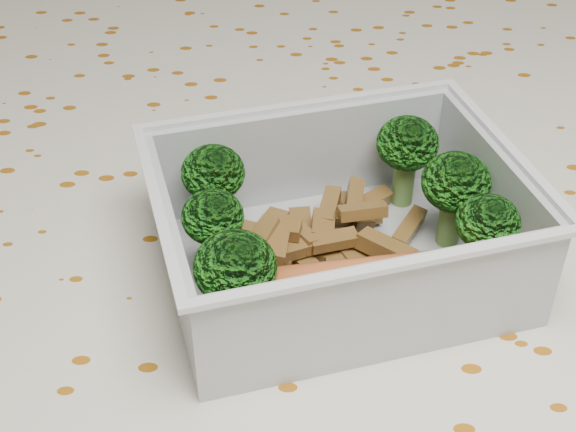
{
  "coord_description": "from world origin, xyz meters",
  "views": [
    {
      "loc": [
        -0.01,
        -0.33,
        1.05
      ],
      "look_at": [
        -0.01,
        0.0,
        0.78
      ],
      "focal_mm": 50.0,
      "sensor_mm": 36.0,
      "label": 1
    }
  ],
  "objects": [
    {
      "name": "meat_pile",
      "position": [
        0.01,
        -0.0,
        0.77
      ],
      "size": [
        0.11,
        0.08,
        0.03
      ],
      "color": "brown",
      "rests_on": "lunch_container"
    },
    {
      "name": "tablecloth",
      "position": [
        0.0,
        0.0,
        0.72
      ],
      "size": [
        1.46,
        0.96,
        0.19
      ],
      "color": "beige",
      "rests_on": "dining_table"
    },
    {
      "name": "broccoli_florets",
      "position": [
        0.02,
        -0.01,
        0.8
      ],
      "size": [
        0.17,
        0.14,
        0.06
      ],
      "color": "#608C3F",
      "rests_on": "lunch_container"
    },
    {
      "name": "lunch_container",
      "position": [
        0.02,
        -0.01,
        0.78
      ],
      "size": [
        0.22,
        0.19,
        0.07
      ],
      "color": "silver",
      "rests_on": "tablecloth"
    },
    {
      "name": "sausage",
      "position": [
        0.03,
        -0.05,
        0.78
      ],
      "size": [
        0.16,
        0.05,
        0.03
      ],
      "color": "#C65B2C",
      "rests_on": "lunch_container"
    },
    {
      "name": "dining_table",
      "position": [
        0.0,
        0.0,
        0.67
      ],
      "size": [
        1.4,
        0.9,
        0.75
      ],
      "color": "brown",
      "rests_on": "ground"
    }
  ]
}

